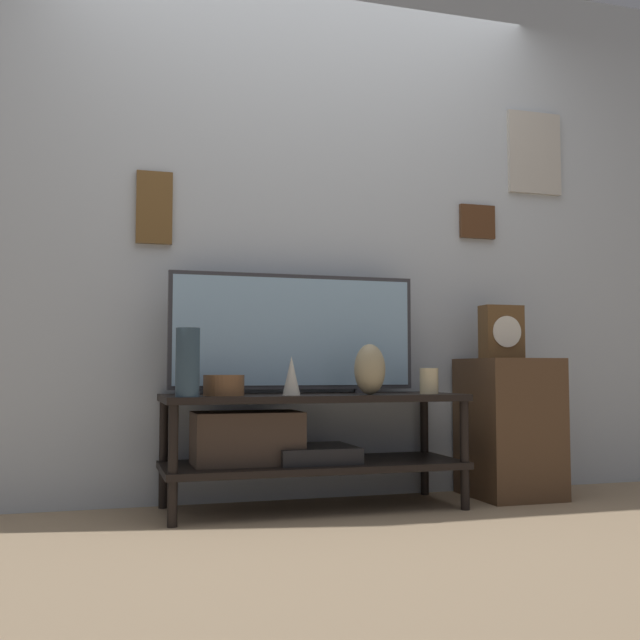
% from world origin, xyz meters
% --- Properties ---
extents(ground_plane, '(12.00, 12.00, 0.00)m').
position_xyz_m(ground_plane, '(0.00, 0.00, 0.00)').
color(ground_plane, '#997F60').
extents(wall_back, '(6.40, 0.08, 2.70)m').
position_xyz_m(wall_back, '(0.01, 0.57, 1.35)').
color(wall_back, '#B2BCC6').
rests_on(wall_back, ground_plane).
extents(media_console, '(1.33, 0.48, 0.51)m').
position_xyz_m(media_console, '(-0.11, 0.28, 0.32)').
color(media_console, black).
rests_on(media_console, ground_plane).
extents(television, '(1.15, 0.05, 0.55)m').
position_xyz_m(television, '(-0.06, 0.39, 0.79)').
color(television, '#333338').
rests_on(television, media_console).
extents(vase_wide_bowl, '(0.17, 0.17, 0.09)m').
position_xyz_m(vase_wide_bowl, '(-0.42, 0.19, 0.55)').
color(vase_wide_bowl, brown).
rests_on(vase_wide_bowl, media_console).
extents(vase_slim_bronze, '(0.08, 0.08, 0.17)m').
position_xyz_m(vase_slim_bronze, '(-0.13, 0.17, 0.59)').
color(vase_slim_bronze, beige).
rests_on(vase_slim_bronze, media_console).
extents(vase_urn_stoneware, '(0.14, 0.12, 0.22)m').
position_xyz_m(vase_urn_stoneware, '(0.22, 0.14, 0.62)').
color(vase_urn_stoneware, tan).
rests_on(vase_urn_stoneware, media_console).
extents(vase_tall_ceramic, '(0.10, 0.10, 0.28)m').
position_xyz_m(vase_tall_ceramic, '(-0.58, 0.09, 0.65)').
color(vase_tall_ceramic, '#2D4251').
rests_on(vase_tall_ceramic, media_console).
extents(candle_jar, '(0.08, 0.08, 0.12)m').
position_xyz_m(candle_jar, '(0.52, 0.17, 0.57)').
color(candle_jar, beige).
rests_on(candle_jar, media_console).
extents(side_table, '(0.39, 0.43, 0.67)m').
position_xyz_m(side_table, '(1.00, 0.31, 0.34)').
color(side_table, '#513823').
rests_on(side_table, ground_plane).
extents(mantel_clock, '(0.20, 0.11, 0.26)m').
position_xyz_m(mantel_clock, '(0.99, 0.33, 0.80)').
color(mantel_clock, brown).
rests_on(mantel_clock, side_table).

